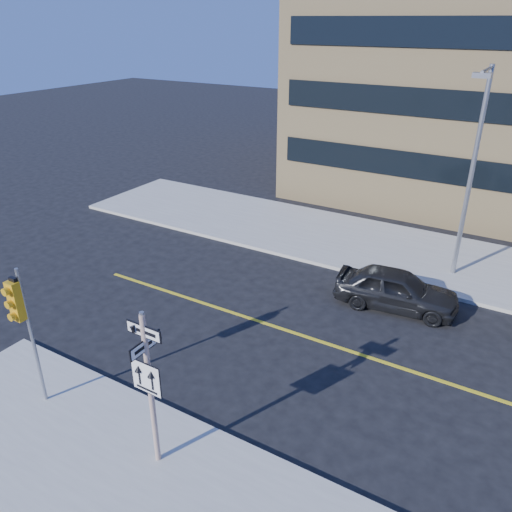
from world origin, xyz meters
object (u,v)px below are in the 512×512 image
Objects in this scene: sign_pole at (149,382)px; parked_car_a at (396,289)px; streetlight_a at (473,163)px; traffic_signal at (20,312)px.

sign_pole is 10.39m from parked_car_a.
parked_car_a is (2.68, 9.89, -1.70)m from sign_pole.
sign_pole is 0.51× the size of streetlight_a.
streetlight_a reaches higher than sign_pole.
parked_car_a is at bearing 56.38° from traffic_signal.
traffic_signal is at bearing 140.12° from parked_car_a.
traffic_signal is 0.50× the size of streetlight_a.
sign_pole is at bearing -106.77° from streetlight_a.
streetlight_a is at bearing 59.20° from traffic_signal.
streetlight_a is (4.00, 13.27, 2.32)m from sign_pole.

